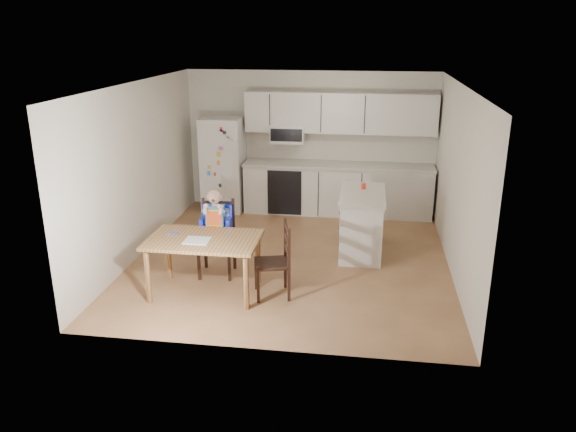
{
  "coord_description": "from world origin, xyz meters",
  "views": [
    {
      "loc": [
        1.04,
        -7.56,
        3.23
      ],
      "look_at": [
        0.04,
        -0.68,
        0.88
      ],
      "focal_mm": 35.0,
      "sensor_mm": 36.0,
      "label": 1
    }
  ],
  "objects_px": {
    "refrigerator": "(224,164)",
    "chair_booster": "(216,223)",
    "dining_table": "(204,246)",
    "red_cup": "(363,186)",
    "chair_side": "(279,255)",
    "kitchen_island": "(361,223)"
  },
  "relations": [
    {
      "from": "red_cup",
      "to": "chair_booster",
      "type": "relative_size",
      "value": 0.07
    },
    {
      "from": "kitchen_island",
      "to": "chair_booster",
      "type": "height_order",
      "value": "chair_booster"
    },
    {
      "from": "dining_table",
      "to": "refrigerator",
      "type": "bearing_deg",
      "value": 100.26
    },
    {
      "from": "chair_booster",
      "to": "chair_side",
      "type": "height_order",
      "value": "chair_booster"
    },
    {
      "from": "refrigerator",
      "to": "dining_table",
      "type": "xyz_separation_m",
      "value": [
        0.62,
        -3.43,
        -0.21
      ]
    },
    {
      "from": "kitchen_island",
      "to": "red_cup",
      "type": "height_order",
      "value": "red_cup"
    },
    {
      "from": "dining_table",
      "to": "chair_booster",
      "type": "height_order",
      "value": "chair_booster"
    },
    {
      "from": "red_cup",
      "to": "refrigerator",
      "type": "bearing_deg",
      "value": 148.87
    },
    {
      "from": "refrigerator",
      "to": "red_cup",
      "type": "distance_m",
      "value": 2.98
    },
    {
      "from": "refrigerator",
      "to": "chair_side",
      "type": "height_order",
      "value": "refrigerator"
    },
    {
      "from": "refrigerator",
      "to": "chair_booster",
      "type": "distance_m",
      "value": 2.88
    },
    {
      "from": "red_cup",
      "to": "dining_table",
      "type": "relative_size",
      "value": 0.06
    },
    {
      "from": "dining_table",
      "to": "chair_side",
      "type": "height_order",
      "value": "chair_side"
    },
    {
      "from": "kitchen_island",
      "to": "chair_booster",
      "type": "distance_m",
      "value": 2.2
    },
    {
      "from": "dining_table",
      "to": "chair_booster",
      "type": "distance_m",
      "value": 0.63
    },
    {
      "from": "kitchen_island",
      "to": "red_cup",
      "type": "distance_m",
      "value": 0.56
    },
    {
      "from": "refrigerator",
      "to": "red_cup",
      "type": "xyz_separation_m",
      "value": [
        2.55,
        -1.54,
        0.11
      ]
    },
    {
      "from": "kitchen_island",
      "to": "dining_table",
      "type": "height_order",
      "value": "kitchen_island"
    },
    {
      "from": "dining_table",
      "to": "red_cup",
      "type": "bearing_deg",
      "value": 44.48
    },
    {
      "from": "kitchen_island",
      "to": "chair_side",
      "type": "xyz_separation_m",
      "value": [
        -0.98,
        -1.58,
        0.07
      ]
    },
    {
      "from": "refrigerator",
      "to": "chair_booster",
      "type": "bearing_deg",
      "value": -77.6
    },
    {
      "from": "red_cup",
      "to": "chair_side",
      "type": "height_order",
      "value": "red_cup"
    }
  ]
}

